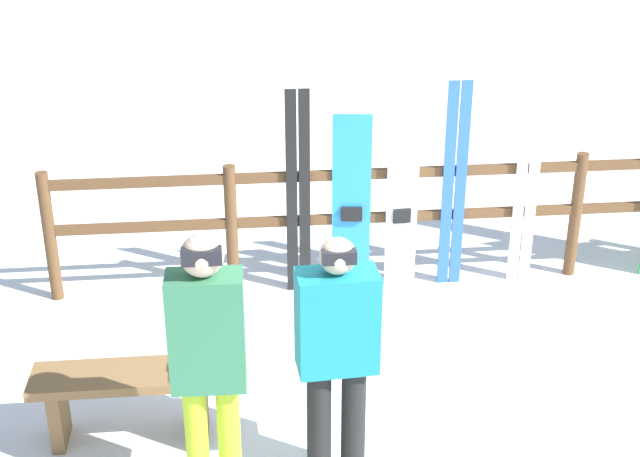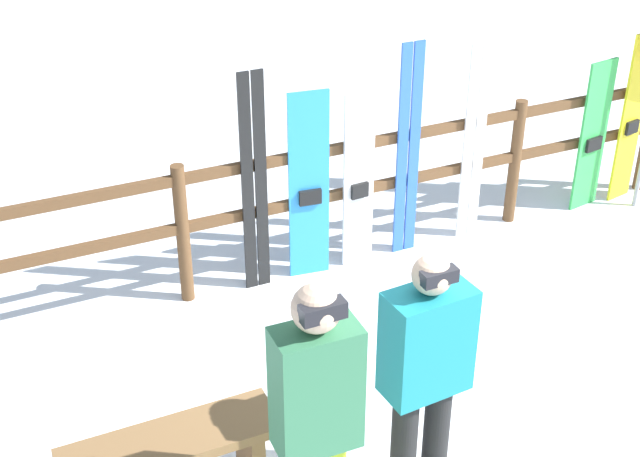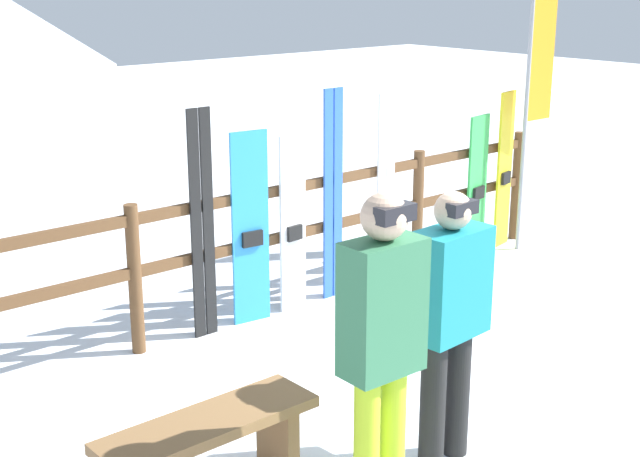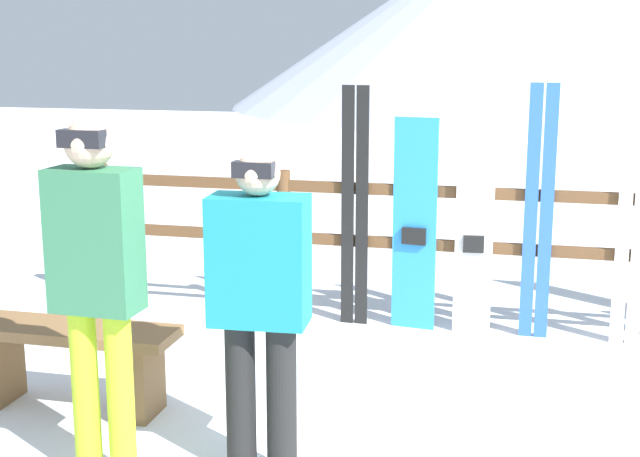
% 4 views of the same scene
% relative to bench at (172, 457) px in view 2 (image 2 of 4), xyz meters
% --- Properties ---
extents(ground_plane, '(40.00, 40.00, 0.00)m').
position_rel_bench_xyz_m(ground_plane, '(2.14, -0.13, -0.35)').
color(ground_plane, white).
extents(fence, '(5.95, 0.10, 1.11)m').
position_rel_bench_xyz_m(fence, '(2.14, 1.94, 0.32)').
color(fence, brown).
rests_on(fence, ground).
extents(bench, '(1.19, 0.36, 0.49)m').
position_rel_bench_xyz_m(bench, '(0.00, 0.00, 0.00)').
color(bench, brown).
rests_on(bench, ground).
extents(person_plaid_green, '(0.40, 0.23, 1.72)m').
position_rel_bench_xyz_m(person_plaid_green, '(0.54, -0.70, 0.66)').
color(person_plaid_green, '#B7D826').
rests_on(person_plaid_green, ground).
extents(person_teal, '(0.47, 0.28, 1.57)m').
position_rel_bench_xyz_m(person_teal, '(1.25, -0.49, 0.55)').
color(person_teal, black).
rests_on(person_teal, ground).
extents(ski_pair_black, '(0.19, 0.02, 1.74)m').
position_rel_bench_xyz_m(ski_pair_black, '(1.22, 1.89, 0.52)').
color(ski_pair_black, black).
rests_on(ski_pair_black, ground).
extents(snowboard_blue, '(0.32, 0.08, 1.53)m').
position_rel_bench_xyz_m(snowboard_blue, '(1.66, 1.88, 0.41)').
color(snowboard_blue, '#288CE0').
rests_on(snowboard_blue, ground).
extents(snowboard_white, '(0.26, 0.07, 1.45)m').
position_rel_bench_xyz_m(snowboard_white, '(2.08, 1.88, 0.37)').
color(snowboard_white, white).
rests_on(snowboard_white, ground).
extents(ski_pair_blue, '(0.19, 0.02, 1.77)m').
position_rel_bench_xyz_m(ski_pair_blue, '(2.51, 1.89, 0.54)').
color(ski_pair_blue, blue).
rests_on(ski_pair_blue, ground).
extents(ski_pair_white, '(0.19, 0.02, 1.68)m').
position_rel_bench_xyz_m(ski_pair_white, '(3.12, 1.89, 0.49)').
color(ski_pair_white, white).
rests_on(ski_pair_white, ground).
extents(snowboard_green, '(0.32, 0.09, 1.36)m').
position_rel_bench_xyz_m(snowboard_green, '(4.37, 1.88, 0.33)').
color(snowboard_green, green).
rests_on(snowboard_green, ground).
extents(snowboard_yellow, '(0.28, 0.10, 1.55)m').
position_rel_bench_xyz_m(snowboard_yellow, '(4.78, 1.88, 0.42)').
color(snowboard_yellow, yellow).
rests_on(snowboard_yellow, ground).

